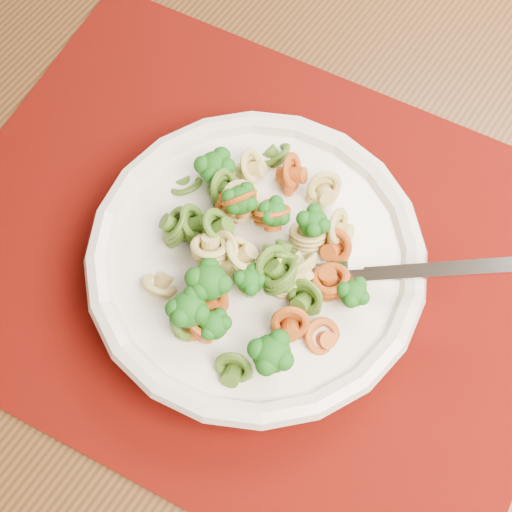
# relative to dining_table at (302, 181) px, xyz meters

# --- Properties ---
(dining_table) EXTENTS (1.45, 1.17, 0.75)m
(dining_table) POSITION_rel_dining_table_xyz_m (0.00, 0.00, 0.00)
(dining_table) COLOR #563418
(dining_table) RESTS_ON ground
(placemat) EXTENTS (0.56, 0.47, 0.00)m
(placemat) POSITION_rel_dining_table_xyz_m (-0.01, -0.15, 0.12)
(placemat) COLOR #4D0A03
(placemat) RESTS_ON dining_table
(pasta_bowl) EXTENTS (0.26, 0.26, 0.05)m
(pasta_bowl) POSITION_rel_dining_table_xyz_m (-0.00, -0.16, 0.15)
(pasta_bowl) COLOR white
(pasta_bowl) RESTS_ON placemat
(pasta_broccoli_heap) EXTENTS (0.22, 0.22, 0.06)m
(pasta_broccoli_heap) POSITION_rel_dining_table_xyz_m (-0.00, -0.16, 0.16)
(pasta_broccoli_heap) COLOR tan
(pasta_broccoli_heap) RESTS_ON pasta_bowl
(fork) EXTENTS (0.18, 0.06, 0.08)m
(fork) POSITION_rel_dining_table_xyz_m (0.06, -0.17, 0.16)
(fork) COLOR silver
(fork) RESTS_ON pasta_bowl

